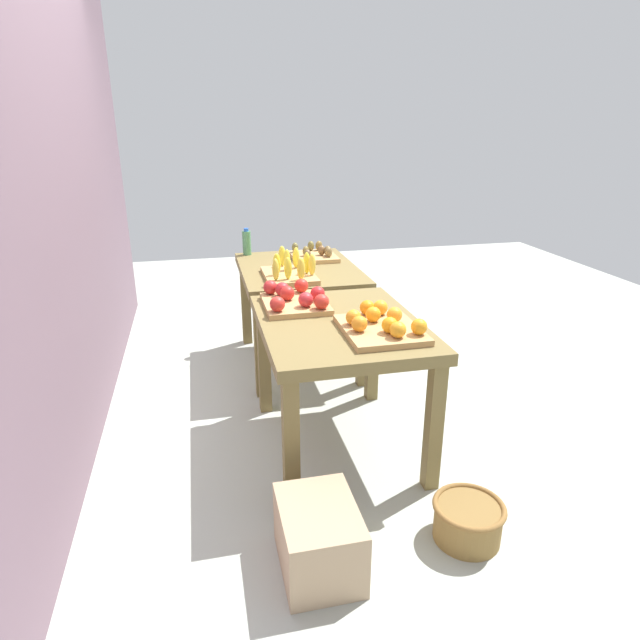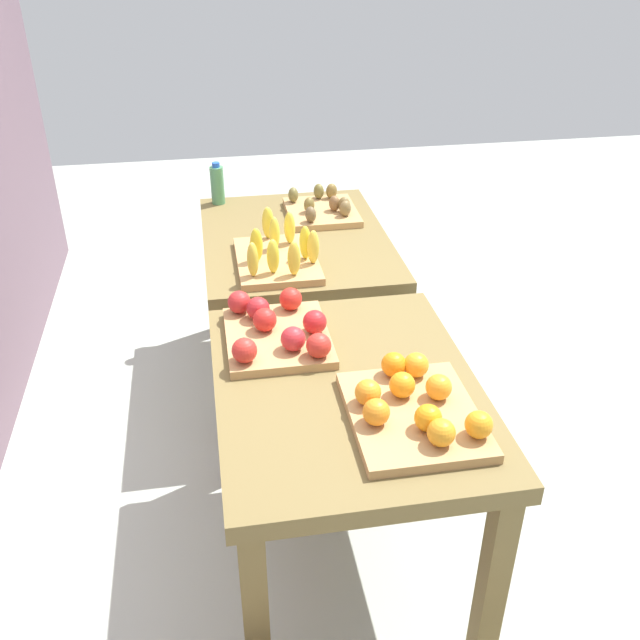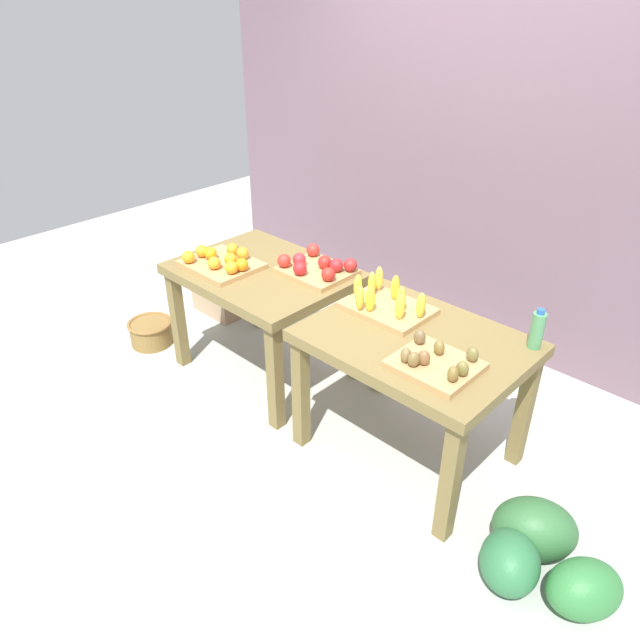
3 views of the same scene
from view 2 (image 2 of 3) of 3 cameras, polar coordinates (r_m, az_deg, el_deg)
ground_plane at (r=3.05m, az=-0.26°, el=-10.07°), size 8.00×8.00×0.00m
display_table_left at (r=2.24m, az=2.11°, el=-7.29°), size 1.04×0.80×0.72m
display_table_right at (r=3.18m, az=-1.97°, el=5.04°), size 1.04×0.80×0.72m
orange_bin at (r=2.03m, az=7.56°, el=-6.92°), size 0.44×0.36×0.11m
apple_bin at (r=2.36m, az=-3.42°, el=-0.80°), size 0.41×0.34×0.11m
banana_crate at (r=2.86m, az=-3.36°, el=5.31°), size 0.44×0.33×0.17m
kiwi_bin at (r=3.34m, az=0.17°, el=8.90°), size 0.36×0.32×0.10m
water_bottle at (r=3.50m, az=-8.24°, el=10.70°), size 0.06×0.06×0.20m
watermelon_pile at (r=4.20m, az=-0.29°, el=4.33°), size 0.69×0.62×0.28m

